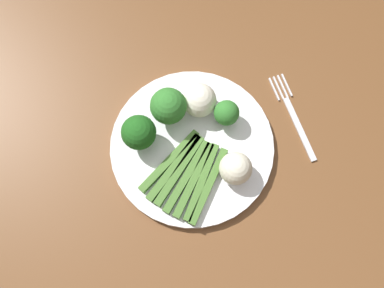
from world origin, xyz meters
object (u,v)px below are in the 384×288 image
object	(u,v)px
dining_table	(231,171)
broccoli_outer_edge	(168,106)
cauliflower_right	(199,100)
fork	(293,116)
cauliflower_left	(236,168)
broccoli_front	(139,133)
plate	(192,146)
asparagus_bundle	(188,175)
broccoli_back	(229,112)

from	to	relation	value
dining_table	broccoli_outer_edge	size ratio (longest dim) A/B	18.15
cauliflower_right	fork	bearing A→B (deg)	-21.51
cauliflower_left	dining_table	bearing A→B (deg)	60.07
broccoli_outer_edge	fork	world-z (taller)	broccoli_outer_edge
cauliflower_left	cauliflower_right	bearing A→B (deg)	98.22
broccoli_front	plate	bearing A→B (deg)	-23.08
asparagus_bundle	plate	bearing A→B (deg)	-157.85
dining_table	broccoli_back	distance (m)	0.16
dining_table	broccoli_front	bearing A→B (deg)	154.21
dining_table	cauliflower_left	size ratio (longest dim) A/B	25.24
broccoli_outer_edge	cauliflower_left	distance (m)	0.14
dining_table	asparagus_bundle	size ratio (longest dim) A/B	8.46
broccoli_front	cauliflower_left	xyz separation A→B (m)	(0.13, -0.10, -0.01)
asparagus_bundle	broccoli_back	world-z (taller)	broccoli_back
broccoli_back	cauliflower_left	size ratio (longest dim) A/B	0.98
broccoli_front	broccoli_outer_edge	size ratio (longest dim) A/B	0.94
plate	cauliflower_left	xyz separation A→B (m)	(0.05, -0.06, 0.03)
fork	plate	bearing A→B (deg)	88.83
asparagus_bundle	broccoli_front	distance (m)	0.10
plate	broccoli_back	xyz separation A→B (m)	(0.07, 0.03, 0.04)
broccoli_back	broccoli_outer_edge	bearing A→B (deg)	159.18
broccoli_outer_edge	cauliflower_left	bearing A→B (deg)	-60.67
broccoli_front	broccoli_back	size ratio (longest dim) A/B	1.33
broccoli_front	fork	distance (m)	0.27
cauliflower_right	fork	distance (m)	0.17
cauliflower_right	broccoli_front	bearing A→B (deg)	-165.66
asparagus_bundle	fork	bearing A→B (deg)	150.84
broccoli_front	cauliflower_right	distance (m)	0.11
dining_table	cauliflower_right	distance (m)	0.18
cauliflower_left	broccoli_back	bearing A→B (deg)	76.98
broccoli_front	broccoli_back	world-z (taller)	broccoli_front
plate	cauliflower_right	world-z (taller)	cauliflower_right
plate	broccoli_front	world-z (taller)	broccoli_front
broccoli_front	broccoli_outer_edge	distance (m)	0.06
dining_table	broccoli_outer_edge	xyz separation A→B (m)	(-0.09, 0.10, 0.16)
broccoli_outer_edge	cauliflower_right	bearing A→B (deg)	0.53
plate	broccoli_front	xyz separation A→B (m)	(-0.08, 0.03, 0.05)
plate	fork	world-z (taller)	plate
broccoli_back	cauliflower_right	world-z (taller)	cauliflower_right
broccoli_front	cauliflower_left	distance (m)	0.16
fork	cauliflower_right	bearing A→B (deg)	67.02
fork	asparagus_bundle	bearing A→B (deg)	101.79
plate	fork	bearing A→B (deg)	0.29
fork	cauliflower_left	bearing A→B (deg)	114.87
dining_table	plate	distance (m)	0.14
plate	cauliflower_left	size ratio (longest dim) A/B	5.19
broccoli_front	asparagus_bundle	bearing A→B (deg)	-56.02
broccoli_front	broccoli_back	xyz separation A→B (m)	(0.15, -0.01, -0.01)
broccoli_front	cauliflower_left	bearing A→B (deg)	-37.57
dining_table	broccoli_front	distance (m)	0.23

